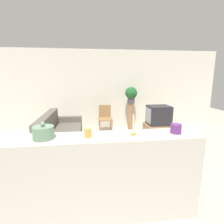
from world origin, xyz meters
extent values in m
plane|color=beige|center=(0.00, 0.00, 0.00)|extent=(14.00, 14.00, 0.00)
cube|color=silver|center=(0.00, 3.43, 1.35)|extent=(9.00, 0.06, 2.70)
cube|color=#605B51|center=(-0.81, 1.62, 0.23)|extent=(0.90, 1.92, 0.47)
cube|color=#605B51|center=(-1.16, 1.62, 0.67)|extent=(0.20, 1.92, 0.42)
cube|color=#605B51|center=(-0.81, 0.74, 0.32)|extent=(0.90, 0.16, 0.63)
cube|color=#605B51|center=(-0.81, 2.50, 0.32)|extent=(0.90, 0.16, 0.63)
cube|color=#9E754C|center=(1.80, 1.85, 0.24)|extent=(0.73, 0.57, 0.48)
cube|color=#232328|center=(1.80, 1.85, 0.75)|extent=(0.60, 0.51, 0.53)
cube|color=#939EB2|center=(1.49, 1.85, 0.75)|extent=(0.02, 0.42, 0.41)
cube|color=#9E754C|center=(0.38, 2.75, 0.45)|extent=(0.44, 0.44, 0.04)
cube|color=#9E754C|center=(0.38, 2.96, 0.68)|extent=(0.40, 0.04, 0.41)
cylinder|color=#9E754C|center=(0.19, 2.56, 0.22)|extent=(0.04, 0.04, 0.43)
cylinder|color=#9E754C|center=(0.57, 2.56, 0.22)|extent=(0.04, 0.04, 0.43)
cylinder|color=#9E754C|center=(0.19, 2.94, 0.22)|extent=(0.04, 0.04, 0.43)
cylinder|color=#9E754C|center=(0.57, 2.94, 0.22)|extent=(0.04, 0.04, 0.43)
cylinder|color=#9E754C|center=(1.29, 3.04, 0.46)|extent=(0.19, 0.19, 0.92)
cylinder|color=#4C4C51|center=(1.29, 3.04, 1.00)|extent=(0.24, 0.24, 0.17)
sphere|color=#23602D|center=(1.29, 3.04, 1.26)|extent=(0.40, 0.40, 0.40)
cube|color=beige|center=(0.00, -0.68, 0.55)|extent=(2.50, 0.44, 1.09)
cylinder|color=gray|center=(-0.64, -0.68, 1.17)|extent=(0.24, 0.24, 0.15)
sphere|color=gray|center=(-0.64, -0.68, 1.27)|extent=(0.05, 0.05, 0.05)
cylinder|color=gold|center=(-0.14, -0.68, 1.14)|extent=(0.09, 0.09, 0.10)
cylinder|color=#B7933D|center=(0.42, -0.68, 1.10)|extent=(0.07, 0.07, 0.02)
cylinder|color=beige|center=(0.42, -0.68, 1.23)|extent=(0.02, 0.02, 0.24)
cylinder|color=#66337F|center=(0.98, -0.68, 1.15)|extent=(0.14, 0.14, 0.12)
camera|label=1|loc=(-0.10, -2.70, 1.80)|focal=28.00mm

